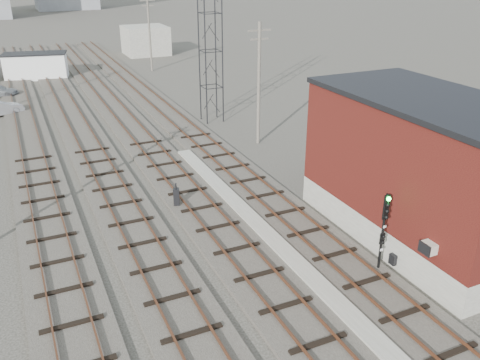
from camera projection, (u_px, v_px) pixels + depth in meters
ground at (97, 72)px, 63.23m from camera, size 320.00×320.00×0.00m
track_right at (166, 112)px, 46.66m from camera, size 3.20×90.00×0.39m
track_mid_right at (122, 117)px, 45.13m from camera, size 3.20×90.00×0.39m
track_mid_left at (76, 122)px, 43.61m from camera, size 3.20×90.00×0.39m
track_left at (26, 128)px, 42.09m from camera, size 3.20×90.00×0.39m
platform_curb at (275, 244)px, 25.07m from camera, size 0.90×28.00×0.26m
brick_building at (424, 170)px, 24.66m from camera, size 6.54×12.20×7.22m
lattice_tower at (210, 32)px, 41.50m from camera, size 1.60×1.60×15.00m
utility_pole_right_a at (259, 81)px, 37.14m from camera, size 1.80×0.24×9.00m
utility_pole_right_b at (149, 31)px, 62.12m from camera, size 1.80×0.24×9.00m
shed_right at (146, 40)px, 74.19m from camera, size 6.00×6.00×4.00m
signal_mast at (384, 228)px, 22.17m from camera, size 0.40×0.41×3.89m
switch_stand at (176, 197)px, 28.67m from camera, size 0.42×0.42×1.42m
site_trailer at (36, 66)px, 59.31m from camera, size 7.56×4.46×2.98m
car_silver at (0, 108)px, 45.61m from camera, size 4.18×2.74×1.30m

